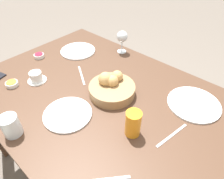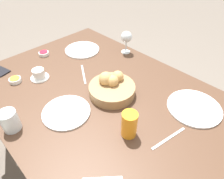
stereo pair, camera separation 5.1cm
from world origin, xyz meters
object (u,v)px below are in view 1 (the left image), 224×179
Objects in this scene: bread_basket at (112,87)px; plate_far_center at (68,114)px; juice_glass at (133,123)px; water_tumbler at (11,126)px; wine_glass at (122,37)px; spoon_coffee at (110,179)px; plate_near_left at (194,104)px; jam_bowl_honey at (12,84)px; knife_silver at (82,75)px; plate_near_right at (78,51)px; coffee_cup at (36,77)px; fork_silver at (172,135)px; jam_bowl_berry at (39,56)px.

plate_far_center is at bearing 79.14° from bread_basket.
juice_glass is 1.27× the size of water_tumbler.
spoon_coffee is (-0.56, 0.74, -0.11)m from wine_glass.
juice_glass is (0.13, 0.35, 0.06)m from plate_near_left.
jam_bowl_honey is at bearing 35.71° from bread_basket.
knife_silver and spoon_coffee have the same top height.
plate_near_right is 2.09× the size of spoon_coffee.
wine_glass is (0.10, -0.87, 0.06)m from water_tumbler.
plate_near_left is at bearing -126.24° from water_tumbler.
bread_basket is 0.45m from coffee_cup.
water_tumbler is at bearing 42.12° from juice_glass.
jam_bowl_honey is at bearing 15.28° from juice_glass.
coffee_cup is at bearing 6.63° from juice_glass.
fork_silver is at bearing -167.04° from coffee_cup.
plate_far_center is 0.42m from jam_bowl_honey.
juice_glass reaches higher than plate_near_right.
juice_glass is (-0.30, -0.12, 0.06)m from plate_far_center.
coffee_cup is (0.77, 0.43, 0.02)m from plate_near_left.
plate_far_center is 1.21× the size of fork_silver.
plate_far_center is 2.00× the size of spoon_coffee.
knife_silver is (0.19, -0.26, -0.00)m from plate_far_center.
water_tumbler is at bearing 16.12° from spoon_coffee.
plate_near_right is at bearing -87.94° from jam_bowl_honey.
plate_near_left is 0.64m from plate_far_center.
wine_glass is 0.40m from knife_silver.
jam_bowl_honey is 0.39× the size of knife_silver.
coffee_cup is 1.58× the size of jam_bowl_honey.
plate_near_right is at bearing 41.03° from wine_glass.
spoon_coffee is (0.06, 0.57, -0.00)m from plate_near_left.
plate_near_right is 0.75m from water_tumbler.
plate_near_left is 0.65m from wine_glass.
jam_bowl_honey is 0.90m from fork_silver.
water_tumbler is at bearing 101.95° from knife_silver.
spoon_coffee is at bearing 165.48° from plate_far_center.
bread_basket is at bearing -48.51° from spoon_coffee.
juice_glass is at bearing 164.62° from knife_silver.
wine_glass reaches higher than knife_silver.
plate_far_center is (0.42, 0.48, 0.00)m from plate_near_left.
coffee_cup is 0.73m from spoon_coffee.
coffee_cup reaches higher than plate_far_center.
jam_bowl_berry is at bearing -60.74° from jam_bowl_honey.
jam_bowl_honey is at bearing 9.62° from plate_far_center.
plate_near_right is at bearing -45.25° from plate_far_center.
plate_near_right is 1.42× the size of knife_silver.
plate_near_right is 0.27m from jam_bowl_berry.
bread_basket is 0.28m from juice_glass.
plate_near_right is 3.60× the size of jam_bowl_honey.
plate_near_right is at bearing 2.75° from plate_near_left.
plate_near_right is at bearing -23.07° from juice_glass.
bread_basket reaches higher than water_tumbler.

